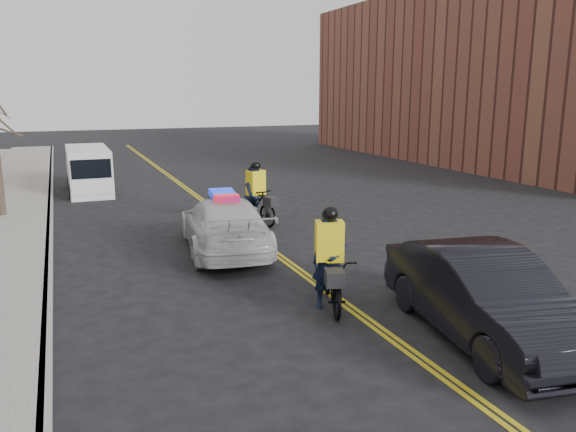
% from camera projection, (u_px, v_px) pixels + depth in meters
% --- Properties ---
extents(ground, '(120.00, 120.00, 0.00)m').
position_uv_depth(ground, '(303.00, 274.00, 14.26)').
color(ground, black).
rests_on(ground, ground).
extents(center_line_left, '(0.10, 60.00, 0.01)m').
position_uv_depth(center_line_left, '(217.00, 213.00, 21.46)').
color(center_line_left, gold).
rests_on(center_line_left, ground).
extents(center_line_right, '(0.10, 60.00, 0.01)m').
position_uv_depth(center_line_right, '(221.00, 212.00, 21.52)').
color(center_line_right, gold).
rests_on(center_line_right, ground).
extents(sidewalk, '(3.00, 60.00, 0.15)m').
position_uv_depth(sidewalk, '(1.00, 228.00, 18.71)').
color(sidewalk, gray).
rests_on(sidewalk, ground).
extents(curb, '(0.20, 60.00, 0.15)m').
position_uv_depth(curb, '(50.00, 224.00, 19.26)').
color(curb, gray).
rests_on(curb, ground).
extents(building_across, '(12.00, 30.00, 11.00)m').
position_uv_depth(building_across, '(497.00, 77.00, 37.46)').
color(building_across, brown).
rests_on(building_across, ground).
extents(police_cruiser, '(2.86, 5.65, 1.73)m').
position_uv_depth(police_cruiser, '(224.00, 224.00, 16.18)').
color(police_cruiser, silver).
rests_on(police_cruiser, ground).
extents(dark_sedan, '(2.56, 5.36, 1.70)m').
position_uv_depth(dark_sedan, '(484.00, 295.00, 10.37)').
color(dark_sedan, black).
rests_on(dark_sedan, ground).
extents(cargo_van, '(1.91, 4.88, 2.04)m').
position_uv_depth(cargo_van, '(89.00, 171.00, 25.60)').
color(cargo_van, white).
rests_on(cargo_van, ground).
extents(cyclist_near, '(1.45, 2.39, 2.22)m').
position_uv_depth(cyclist_near, '(329.00, 273.00, 11.91)').
color(cyclist_near, black).
rests_on(cyclist_near, ground).
extents(cyclist_far, '(1.34, 2.28, 2.22)m').
position_uv_depth(cyclist_far, '(256.00, 200.00, 19.40)').
color(cyclist_far, black).
rests_on(cyclist_far, ground).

